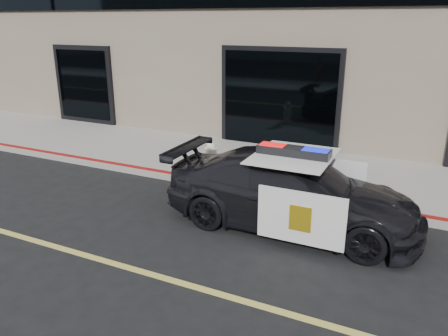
% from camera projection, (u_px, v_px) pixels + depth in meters
% --- Properties ---
extents(ground, '(120.00, 120.00, 0.00)m').
position_uv_depth(ground, '(182.00, 283.00, 6.19)').
color(ground, black).
rests_on(ground, ground).
extents(sidewalk_n, '(60.00, 3.50, 0.15)m').
position_uv_depth(sidewalk_n, '(293.00, 170.00, 10.64)').
color(sidewalk_n, gray).
rests_on(sidewalk_n, ground).
extents(police_car, '(2.09, 4.55, 1.48)m').
position_uv_depth(police_car, '(292.00, 191.00, 7.73)').
color(police_car, black).
rests_on(police_car, ground).
extents(fire_hydrant, '(0.35, 0.48, 0.77)m').
position_uv_depth(fire_hydrant, '(211.00, 158.00, 10.10)').
color(fire_hydrant, white).
rests_on(fire_hydrant, sidewalk_n).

